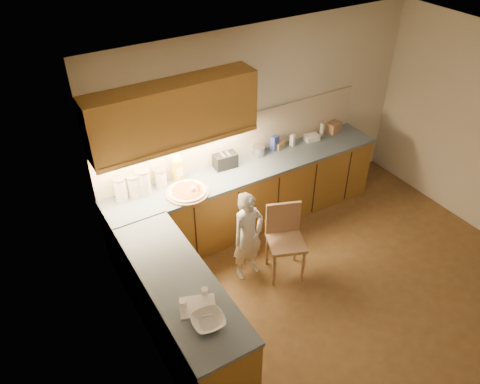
{
  "coord_description": "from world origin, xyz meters",
  "views": [
    {
      "loc": [
        -3.02,
        -2.52,
        4.16
      ],
      "look_at": [
        -0.8,
        1.2,
        1.0
      ],
      "focal_mm": 35.0,
      "sensor_mm": 36.0,
      "label": 1
    }
  ],
  "objects_px": {
    "wooden_chair": "(285,235)",
    "pizza_on_board": "(187,192)",
    "toaster": "(225,161)",
    "oil_jug": "(178,170)",
    "child": "(248,236)"
  },
  "relations": [
    {
      "from": "wooden_chair",
      "to": "pizza_on_board",
      "type": "bearing_deg",
      "value": 155.27
    },
    {
      "from": "wooden_chair",
      "to": "toaster",
      "type": "distance_m",
      "value": 1.22
    },
    {
      "from": "pizza_on_board",
      "to": "oil_jug",
      "type": "height_order",
      "value": "oil_jug"
    },
    {
      "from": "wooden_chair",
      "to": "oil_jug",
      "type": "relative_size",
      "value": 2.63
    },
    {
      "from": "oil_jug",
      "to": "toaster",
      "type": "xyz_separation_m",
      "value": [
        0.64,
        -0.02,
        -0.07
      ]
    },
    {
      "from": "pizza_on_board",
      "to": "toaster",
      "type": "bearing_deg",
      "value": 21.96
    },
    {
      "from": "toaster",
      "to": "child",
      "type": "bearing_deg",
      "value": -100.51
    },
    {
      "from": "pizza_on_board",
      "to": "wooden_chair",
      "type": "bearing_deg",
      "value": -45.71
    },
    {
      "from": "oil_jug",
      "to": "child",
      "type": "bearing_deg",
      "value": -67.92
    },
    {
      "from": "oil_jug",
      "to": "toaster",
      "type": "bearing_deg",
      "value": -1.93
    },
    {
      "from": "toaster",
      "to": "wooden_chair",
      "type": "bearing_deg",
      "value": -77.85
    },
    {
      "from": "toaster",
      "to": "oil_jug",
      "type": "bearing_deg",
      "value": -178.08
    },
    {
      "from": "toaster",
      "to": "pizza_on_board",
      "type": "bearing_deg",
      "value": -154.18
    },
    {
      "from": "pizza_on_board",
      "to": "oil_jug",
      "type": "bearing_deg",
      "value": 84.86
    },
    {
      "from": "pizza_on_board",
      "to": "toaster",
      "type": "height_order",
      "value": "pizza_on_board"
    }
  ]
}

